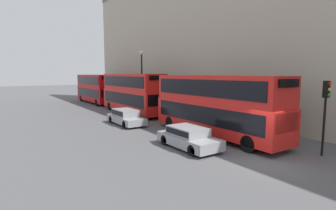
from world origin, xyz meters
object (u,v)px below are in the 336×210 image
(pedestrian, at_px, (203,116))
(car_hatchback, at_px, (126,116))
(bus_third_in_queue, at_px, (96,88))
(traffic_light, at_px, (326,102))
(car_dark_sedan, at_px, (188,137))
(bus_second_in_queue, at_px, (132,92))
(bus_leading, at_px, (215,103))

(pedestrian, bearing_deg, car_hatchback, 148.09)
(bus_third_in_queue, bearing_deg, traffic_light, -86.97)
(bus_third_in_queue, xyz_separation_m, pedestrian, (2.42, -21.68, -1.65))
(car_dark_sedan, height_order, pedestrian, pedestrian)
(car_dark_sedan, bearing_deg, bus_third_in_queue, 82.80)
(bus_second_in_queue, bearing_deg, car_hatchback, -121.08)
(traffic_light, bearing_deg, bus_third_in_queue, 93.03)
(traffic_light, relative_size, pedestrian, 2.62)
(car_dark_sedan, bearing_deg, pedestrian, 41.88)
(car_dark_sedan, xyz_separation_m, pedestrian, (5.82, 5.22, 0.03))
(bus_third_in_queue, distance_m, car_hatchback, 18.44)
(car_dark_sedan, distance_m, traffic_light, 7.68)
(bus_leading, bearing_deg, pedestrian, 58.24)
(bus_leading, xyz_separation_m, car_hatchback, (-3.40, 7.54, -1.67))
(traffic_light, bearing_deg, car_hatchback, 109.85)
(car_hatchback, xyz_separation_m, pedestrian, (5.82, -3.63, 0.00))
(bus_third_in_queue, bearing_deg, car_hatchback, -100.67)
(bus_second_in_queue, bearing_deg, bus_third_in_queue, 90.00)
(bus_third_in_queue, relative_size, car_dark_sedan, 2.53)
(bus_second_in_queue, xyz_separation_m, traffic_light, (1.70, -19.77, 0.49))
(pedestrian, bearing_deg, traffic_light, -93.92)
(bus_second_in_queue, xyz_separation_m, car_hatchback, (-3.40, -5.64, -1.73))
(car_hatchback, bearing_deg, pedestrian, -31.91)
(bus_second_in_queue, distance_m, bus_third_in_queue, 12.41)
(car_dark_sedan, bearing_deg, car_hatchback, 90.00)
(bus_third_in_queue, distance_m, traffic_light, 32.23)
(bus_leading, distance_m, traffic_light, 6.83)
(car_dark_sedan, xyz_separation_m, car_hatchback, (0.00, 8.84, 0.03))
(car_hatchback, distance_m, pedestrian, 6.86)
(bus_second_in_queue, height_order, car_hatchback, bus_second_in_queue)
(car_hatchback, height_order, pedestrian, pedestrian)
(car_dark_sedan, bearing_deg, bus_second_in_queue, 76.79)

